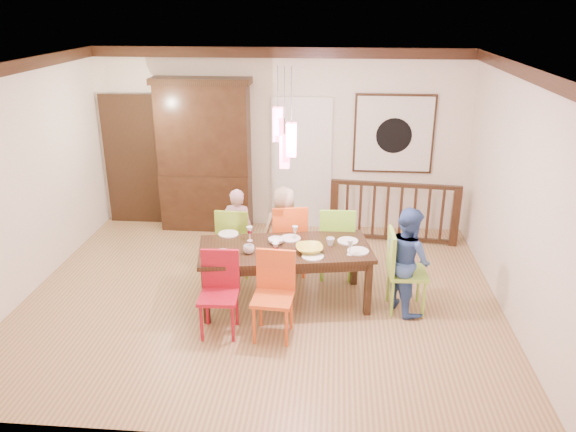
# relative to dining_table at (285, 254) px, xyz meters

# --- Properties ---
(floor) EXTENTS (6.00, 6.00, 0.00)m
(floor) POSITION_rel_dining_table_xyz_m (-0.32, 0.11, -0.67)
(floor) COLOR #906A45
(floor) RESTS_ON ground
(ceiling) EXTENTS (6.00, 6.00, 0.00)m
(ceiling) POSITION_rel_dining_table_xyz_m (-0.32, 0.11, 2.23)
(ceiling) COLOR white
(ceiling) RESTS_ON wall_back
(wall_back) EXTENTS (6.00, 0.00, 6.00)m
(wall_back) POSITION_rel_dining_table_xyz_m (-0.32, 2.61, 0.78)
(wall_back) COLOR beige
(wall_back) RESTS_ON floor
(wall_left) EXTENTS (0.00, 5.00, 5.00)m
(wall_left) POSITION_rel_dining_table_xyz_m (-3.32, 0.11, 0.78)
(wall_left) COLOR beige
(wall_left) RESTS_ON floor
(wall_right) EXTENTS (0.00, 5.00, 5.00)m
(wall_right) POSITION_rel_dining_table_xyz_m (2.68, 0.11, 0.78)
(wall_right) COLOR beige
(wall_right) RESTS_ON floor
(crown_molding) EXTENTS (6.00, 5.00, 0.16)m
(crown_molding) POSITION_rel_dining_table_xyz_m (-0.32, 0.11, 2.15)
(crown_molding) COLOR black
(crown_molding) RESTS_ON wall_back
(panel_door) EXTENTS (1.04, 0.07, 2.24)m
(panel_door) POSITION_rel_dining_table_xyz_m (-2.72, 2.56, 0.38)
(panel_door) COLOR black
(panel_door) RESTS_ON wall_back
(white_doorway) EXTENTS (0.97, 0.05, 2.22)m
(white_doorway) POSITION_rel_dining_table_xyz_m (0.03, 2.57, 0.38)
(white_doorway) COLOR silver
(white_doorway) RESTS_ON wall_back
(painting) EXTENTS (1.25, 0.06, 1.25)m
(painting) POSITION_rel_dining_table_xyz_m (1.48, 2.57, 0.93)
(painting) COLOR black
(painting) RESTS_ON wall_back
(pendant_cluster) EXTENTS (0.27, 0.21, 1.14)m
(pendant_cluster) POSITION_rel_dining_table_xyz_m (0.00, -0.00, 1.44)
(pendant_cluster) COLOR #F94A75
(pendant_cluster) RESTS_ON ceiling
(dining_table) EXTENTS (2.21, 1.30, 0.75)m
(dining_table) POSITION_rel_dining_table_xyz_m (0.00, 0.00, 0.00)
(dining_table) COLOR black
(dining_table) RESTS_ON floor
(chair_far_left) EXTENTS (0.47, 0.47, 0.99)m
(chair_far_left) POSITION_rel_dining_table_xyz_m (-0.75, 0.76, -0.10)
(chair_far_left) COLOR #7EAC2A
(chair_far_left) RESTS_ON floor
(chair_far_mid) EXTENTS (0.55, 0.55, 1.04)m
(chair_far_mid) POSITION_rel_dining_table_xyz_m (-0.03, 0.82, -0.07)
(chair_far_mid) COLOR #F8591A
(chair_far_mid) RESTS_ON floor
(chair_far_right) EXTENTS (0.48, 0.48, 1.03)m
(chair_far_right) POSITION_rel_dining_table_xyz_m (0.63, 0.79, -0.07)
(chair_far_right) COLOR #7ED030
(chair_far_right) RESTS_ON floor
(chair_near_left) EXTENTS (0.45, 0.45, 0.95)m
(chair_near_left) POSITION_rel_dining_table_xyz_m (-0.68, -0.77, -0.12)
(chair_near_left) COLOR maroon
(chair_near_left) RESTS_ON floor
(chair_near_mid) EXTENTS (0.47, 0.47, 0.98)m
(chair_near_mid) POSITION_rel_dining_table_xyz_m (-0.06, -0.78, -0.10)
(chair_near_mid) COLOR #D8511B
(chair_near_mid) RESTS_ON floor
(chair_end_right) EXTENTS (0.48, 0.48, 1.02)m
(chair_end_right) POSITION_rel_dining_table_xyz_m (1.48, -0.05, -0.08)
(chair_end_right) COLOR #94CC41
(chair_end_right) RESTS_ON floor
(china_hutch) EXTENTS (1.56, 0.46, 2.46)m
(china_hutch) POSITION_rel_dining_table_xyz_m (-1.51, 2.40, 0.57)
(china_hutch) COLOR black
(china_hutch) RESTS_ON floor
(balustrade) EXTENTS (1.99, 0.27, 0.96)m
(balustrade) POSITION_rel_dining_table_xyz_m (1.51, 2.06, -0.17)
(balustrade) COLOR black
(balustrade) RESTS_ON floor
(person_far_left) EXTENTS (0.45, 0.31, 1.18)m
(person_far_left) POSITION_rel_dining_table_xyz_m (-0.74, 0.89, -0.07)
(person_far_left) COLOR #DAA6B7
(person_far_left) RESTS_ON floor
(person_far_mid) EXTENTS (0.68, 0.54, 1.22)m
(person_far_mid) POSITION_rel_dining_table_xyz_m (-0.09, 0.89, -0.05)
(person_far_mid) COLOR beige
(person_far_mid) RESTS_ON floor
(person_end_right) EXTENTS (0.75, 0.80, 1.32)m
(person_end_right) POSITION_rel_dining_table_xyz_m (1.47, -0.04, -0.00)
(person_end_right) COLOR #3A5CA4
(person_end_right) RESTS_ON floor
(serving_bowl) EXTENTS (0.37, 0.37, 0.08)m
(serving_bowl) POSITION_rel_dining_table_xyz_m (0.30, -0.11, 0.12)
(serving_bowl) COLOR gold
(serving_bowl) RESTS_ON dining_table
(small_bowl) EXTENTS (0.21, 0.21, 0.06)m
(small_bowl) POSITION_rel_dining_table_xyz_m (-0.12, 0.11, 0.12)
(small_bowl) COLOR white
(small_bowl) RESTS_ON dining_table
(cup_left) EXTENTS (0.15, 0.15, 0.10)m
(cup_left) POSITION_rel_dining_table_xyz_m (-0.41, -0.21, 0.14)
(cup_left) COLOR silver
(cup_left) RESTS_ON dining_table
(cup_right) EXTENTS (0.13, 0.13, 0.10)m
(cup_right) POSITION_rel_dining_table_xyz_m (0.55, 0.11, 0.13)
(cup_right) COLOR silver
(cup_right) RESTS_ON dining_table
(plate_far_left) EXTENTS (0.26, 0.26, 0.01)m
(plate_far_left) POSITION_rel_dining_table_xyz_m (-0.76, 0.34, 0.09)
(plate_far_left) COLOR white
(plate_far_left) RESTS_ON dining_table
(plate_far_mid) EXTENTS (0.26, 0.26, 0.01)m
(plate_far_mid) POSITION_rel_dining_table_xyz_m (0.04, 0.26, 0.09)
(plate_far_mid) COLOR white
(plate_far_mid) RESTS_ON dining_table
(plate_far_right) EXTENTS (0.26, 0.26, 0.01)m
(plate_far_right) POSITION_rel_dining_table_xyz_m (0.77, 0.24, 0.09)
(plate_far_right) COLOR white
(plate_far_right) RESTS_ON dining_table
(plate_near_left) EXTENTS (0.26, 0.26, 0.01)m
(plate_near_left) POSITION_rel_dining_table_xyz_m (-0.73, -0.26, 0.09)
(plate_near_left) COLOR white
(plate_near_left) RESTS_ON dining_table
(plate_near_mid) EXTENTS (0.26, 0.26, 0.01)m
(plate_near_mid) POSITION_rel_dining_table_xyz_m (0.35, -0.24, 0.09)
(plate_near_mid) COLOR white
(plate_near_mid) RESTS_ON dining_table
(plate_end_right) EXTENTS (0.26, 0.26, 0.01)m
(plate_end_right) POSITION_rel_dining_table_xyz_m (0.88, -0.05, 0.09)
(plate_end_right) COLOR white
(plate_end_right) RESTS_ON dining_table
(wine_glass_a) EXTENTS (0.08, 0.08, 0.19)m
(wine_glass_a) POSITION_rel_dining_table_xyz_m (-0.46, 0.16, 0.18)
(wine_glass_a) COLOR #590C19
(wine_glass_a) RESTS_ON dining_table
(wine_glass_b) EXTENTS (0.08, 0.08, 0.19)m
(wine_glass_b) POSITION_rel_dining_table_xyz_m (0.11, 0.22, 0.18)
(wine_glass_b) COLOR silver
(wine_glass_b) RESTS_ON dining_table
(wine_glass_c) EXTENTS (0.08, 0.08, 0.19)m
(wine_glass_c) POSITION_rel_dining_table_xyz_m (-0.08, -0.31, 0.18)
(wine_glass_c) COLOR #590C19
(wine_glass_c) RESTS_ON dining_table
(wine_glass_d) EXTENTS (0.08, 0.08, 0.19)m
(wine_glass_d) POSITION_rel_dining_table_xyz_m (0.78, -0.15, 0.18)
(wine_glass_d) COLOR silver
(wine_glass_d) RESTS_ON dining_table
(napkin) EXTENTS (0.18, 0.14, 0.01)m
(napkin) POSITION_rel_dining_table_xyz_m (-0.04, -0.32, 0.09)
(napkin) COLOR #D83359
(napkin) RESTS_ON dining_table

